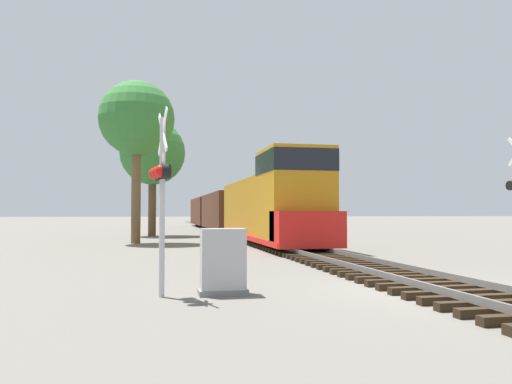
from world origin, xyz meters
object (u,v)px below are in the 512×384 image
at_px(freight_train, 228,211).
at_px(tree_far_right, 137,120).
at_px(relay_cabinet, 223,262).
at_px(tree_mid_background, 153,153).
at_px(crossing_signal_near, 161,181).

xyz_separation_m(freight_train, tree_far_right, (-7.24, -12.98, 5.17)).
bearing_deg(relay_cabinet, tree_mid_background, 93.33).
height_order(relay_cabinet, tree_far_right, tree_far_right).
xyz_separation_m(relay_cabinet, tree_far_right, (-2.47, 18.52, 6.38)).
bearing_deg(tree_far_right, freight_train, 60.86).
distance_m(freight_train, relay_cabinet, 31.89).
height_order(freight_train, crossing_signal_near, freight_train).
bearing_deg(freight_train, crossing_signal_near, -100.94).
height_order(freight_train, relay_cabinet, freight_train).
bearing_deg(crossing_signal_near, tree_far_right, 173.90).
height_order(freight_train, tree_mid_background, tree_mid_background).
xyz_separation_m(crossing_signal_near, tree_mid_background, (-0.26, 27.40, 3.80)).
xyz_separation_m(freight_train, crossing_signal_near, (-6.10, -31.55, 0.51)).
bearing_deg(tree_far_right, relay_cabinet, -82.41).
xyz_separation_m(crossing_signal_near, relay_cabinet, (1.33, 0.05, -1.72)).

